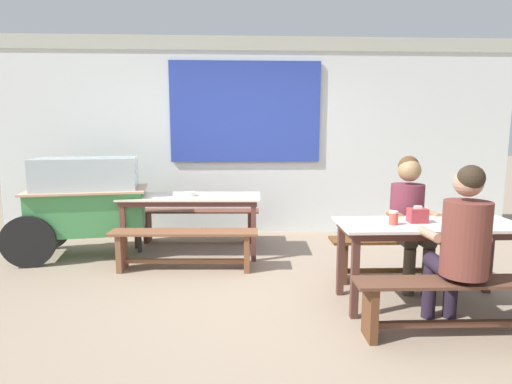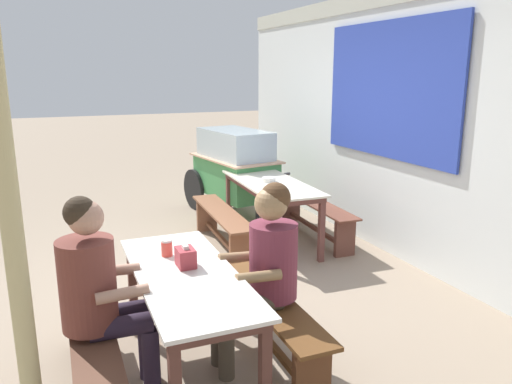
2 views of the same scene
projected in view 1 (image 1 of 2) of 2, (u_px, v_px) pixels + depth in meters
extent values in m
plane|color=gray|center=(274.00, 291.00, 4.02)|extent=(40.00, 40.00, 0.00)
cube|color=silver|center=(260.00, 144.00, 6.20)|extent=(7.57, 0.12, 2.67)
cube|color=#2C42A7|center=(245.00, 112.00, 6.03)|extent=(2.18, 0.03, 1.44)
cube|color=#B0B2A2|center=(260.00, 45.00, 6.01)|extent=(7.57, 0.20, 0.20)
cube|color=silver|center=(191.00, 197.00, 5.12)|extent=(1.72, 0.75, 0.02)
cube|color=brown|center=(192.00, 200.00, 5.13)|extent=(1.64, 0.69, 0.06)
cube|color=brown|center=(254.00, 223.00, 5.46)|extent=(0.06, 0.06, 0.66)
cube|color=brown|center=(254.00, 234.00, 4.91)|extent=(0.06, 0.06, 0.66)
cube|color=brown|center=(137.00, 223.00, 5.45)|extent=(0.06, 0.06, 0.66)
cube|color=brown|center=(124.00, 234.00, 4.91)|extent=(0.06, 0.06, 0.66)
cube|color=silver|center=(429.00, 224.00, 3.63)|extent=(1.59, 0.64, 0.02)
cube|color=#512E26|center=(429.00, 229.00, 3.63)|extent=(1.51, 0.58, 0.06)
cube|color=#512E26|center=(489.00, 259.00, 3.96)|extent=(0.06, 0.06, 0.66)
cube|color=#512E26|center=(340.00, 261.00, 3.91)|extent=(0.06, 0.06, 0.66)
cube|color=#512E26|center=(355.00, 280.00, 3.42)|extent=(0.06, 0.06, 0.66)
cube|color=brown|center=(198.00, 211.00, 5.76)|extent=(1.68, 0.36, 0.02)
cube|color=brown|center=(250.00, 227.00, 5.79)|extent=(0.07, 0.24, 0.42)
cube|color=brown|center=(148.00, 227.00, 5.79)|extent=(0.07, 0.24, 0.42)
cube|color=brown|center=(199.00, 234.00, 5.80)|extent=(1.39, 0.11, 0.04)
cube|color=brown|center=(184.00, 232.00, 4.57)|extent=(1.64, 0.37, 0.03)
cube|color=brown|center=(247.00, 252.00, 4.61)|extent=(0.07, 0.26, 0.42)
cube|color=brown|center=(122.00, 252.00, 4.61)|extent=(0.07, 0.26, 0.42)
cube|color=brown|center=(185.00, 261.00, 4.62)|extent=(1.35, 0.11, 0.04)
cube|color=brown|center=(402.00, 240.00, 4.26)|extent=(1.46, 0.30, 0.03)
cube|color=brown|center=(458.00, 260.00, 4.32)|extent=(0.06, 0.24, 0.42)
cube|color=brown|center=(342.00, 261.00, 4.27)|extent=(0.06, 0.24, 0.42)
cube|color=brown|center=(400.00, 271.00, 4.31)|extent=(1.18, 0.06, 0.04)
cube|color=brown|center=(463.00, 282.00, 3.08)|extent=(1.61, 0.29, 0.02)
cube|color=brown|center=(370.00, 312.00, 3.09)|extent=(0.06, 0.23, 0.42)
cube|color=brown|center=(460.00, 324.00, 3.13)|extent=(1.33, 0.06, 0.04)
cube|color=#469853|center=(89.00, 211.00, 5.12)|extent=(1.39, 0.88, 0.51)
cube|color=silver|center=(87.00, 174.00, 5.05)|extent=(1.25, 0.79, 0.40)
cube|color=tan|center=(88.00, 190.00, 5.08)|extent=(1.48, 0.97, 0.02)
cylinder|color=black|center=(47.00, 227.00, 5.40)|extent=(0.60, 0.14, 0.60)
cylinder|color=black|center=(28.00, 242.00, 4.68)|extent=(0.60, 0.14, 0.60)
cylinder|color=#333333|center=(140.00, 241.00, 5.30)|extent=(0.05, 0.05, 0.30)
cylinder|color=#3F3F3F|center=(158.00, 197.00, 5.26)|extent=(0.14, 0.68, 0.04)
cylinder|color=#493F31|center=(409.00, 272.00, 3.92)|extent=(0.11, 0.11, 0.45)
cylinder|color=#493F31|center=(428.00, 272.00, 3.93)|extent=(0.11, 0.11, 0.45)
cylinder|color=#493F31|center=(403.00, 239.00, 4.07)|extent=(0.14, 0.42, 0.13)
cylinder|color=#493F31|center=(422.00, 238.00, 4.07)|extent=(0.14, 0.42, 0.13)
cylinder|color=brown|center=(407.00, 210.00, 4.22)|extent=(0.33, 0.33, 0.52)
sphere|color=#93704B|center=(410.00, 170.00, 4.14)|extent=(0.22, 0.22, 0.22)
sphere|color=#4C331E|center=(409.00, 166.00, 4.16)|extent=(0.21, 0.21, 0.21)
cylinder|color=#93704B|center=(395.00, 215.00, 4.04)|extent=(0.08, 0.31, 0.09)
cylinder|color=#93704B|center=(432.00, 215.00, 4.04)|extent=(0.08, 0.30, 0.08)
cylinder|color=#271C2D|center=(451.00, 292.00, 3.44)|extent=(0.11, 0.11, 0.45)
cylinder|color=#271C2D|center=(429.00, 292.00, 3.44)|extent=(0.11, 0.11, 0.45)
cylinder|color=#271C2D|center=(463.00, 266.00, 3.24)|extent=(0.14, 0.38, 0.13)
cylinder|color=#271C2D|center=(441.00, 267.00, 3.24)|extent=(0.14, 0.38, 0.13)
cylinder|color=brown|center=(466.00, 239.00, 3.03)|extent=(0.33, 0.33, 0.55)
sphere|color=tan|center=(468.00, 183.00, 2.99)|extent=(0.21, 0.21, 0.21)
sphere|color=#2D2319|center=(471.00, 178.00, 2.96)|extent=(0.19, 0.19, 0.19)
cylinder|color=tan|center=(477.00, 234.00, 3.21)|extent=(0.08, 0.31, 0.09)
cylinder|color=tan|center=(429.00, 234.00, 3.21)|extent=(0.08, 0.30, 0.08)
cube|color=#9F3139|center=(418.00, 216.00, 3.64)|extent=(0.16, 0.11, 0.12)
cube|color=white|center=(418.00, 207.00, 3.63)|extent=(0.06, 0.03, 0.02)
cylinder|color=#DB473A|center=(393.00, 219.00, 3.56)|extent=(0.08, 0.08, 0.10)
cylinder|color=white|center=(394.00, 212.00, 3.55)|extent=(0.07, 0.07, 0.02)
cylinder|color=silver|center=(190.00, 194.00, 5.10)|extent=(0.16, 0.16, 0.05)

